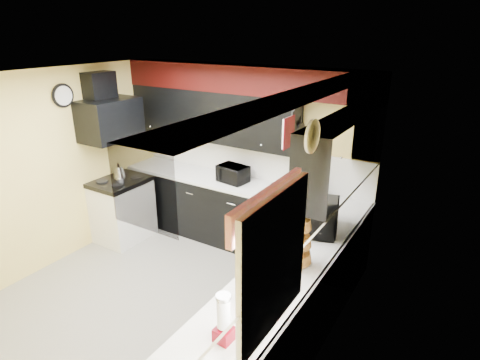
{
  "coord_description": "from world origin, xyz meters",
  "views": [
    {
      "loc": [
        2.74,
        -2.87,
        2.94
      ],
      "look_at": [
        0.51,
        0.75,
        1.32
      ],
      "focal_mm": 30.0,
      "sensor_mm": 36.0,
      "label": 1
    }
  ],
  "objects_px": {
    "kettle": "(119,172)",
    "toaster_oven": "(233,174)",
    "knife_block": "(314,189)",
    "utensil_crock": "(314,192)",
    "microwave": "(320,217)"
  },
  "relations": [
    {
      "from": "utensil_crock",
      "to": "kettle",
      "type": "relative_size",
      "value": 0.83
    },
    {
      "from": "kettle",
      "to": "knife_block",
      "type": "bearing_deg",
      "value": 15.61
    },
    {
      "from": "toaster_oven",
      "to": "knife_block",
      "type": "bearing_deg",
      "value": 11.77
    },
    {
      "from": "toaster_oven",
      "to": "microwave",
      "type": "xyz_separation_m",
      "value": [
        1.54,
        -0.71,
        0.04
      ]
    },
    {
      "from": "toaster_oven",
      "to": "knife_block",
      "type": "distance_m",
      "value": 1.17
    },
    {
      "from": "microwave",
      "to": "utensil_crock",
      "type": "distance_m",
      "value": 0.85
    },
    {
      "from": "kettle",
      "to": "microwave",
      "type": "bearing_deg",
      "value": -0.73
    },
    {
      "from": "toaster_oven",
      "to": "utensil_crock",
      "type": "height_order",
      "value": "toaster_oven"
    },
    {
      "from": "toaster_oven",
      "to": "knife_block",
      "type": "relative_size",
      "value": 1.69
    },
    {
      "from": "microwave",
      "to": "kettle",
      "type": "bearing_deg",
      "value": 72.51
    },
    {
      "from": "knife_block",
      "to": "toaster_oven",
      "type": "bearing_deg",
      "value": -172.65
    },
    {
      "from": "toaster_oven",
      "to": "utensil_crock",
      "type": "distance_m",
      "value": 1.17
    },
    {
      "from": "kettle",
      "to": "toaster_oven",
      "type": "bearing_deg",
      "value": 24.02
    },
    {
      "from": "toaster_oven",
      "to": "utensil_crock",
      "type": "bearing_deg",
      "value": 10.83
    },
    {
      "from": "utensil_crock",
      "to": "kettle",
      "type": "xyz_separation_m",
      "value": [
        -2.67,
        -0.73,
        -0.01
      ]
    }
  ]
}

